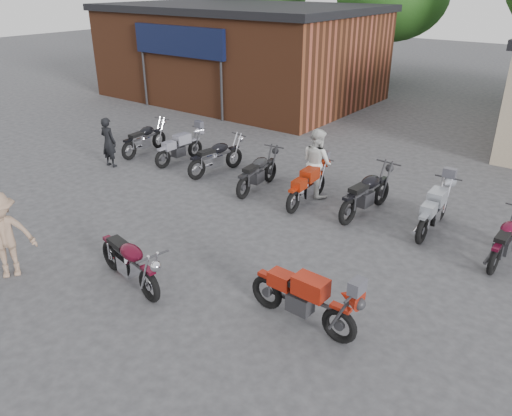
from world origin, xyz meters
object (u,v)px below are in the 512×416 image
Objects in this scene: row_bike_1 at (180,146)px; row_bike_2 at (217,155)px; row_bike_6 at (434,208)px; row_bike_7 at (506,238)px; helmet at (124,266)px; person_tan at (3,236)px; row_bike_0 at (145,137)px; row_bike_3 at (258,170)px; person_light at (317,162)px; vintage_motorcycle at (129,259)px; sportbike at (304,296)px; row_bike_5 at (367,191)px; person_dark at (109,142)px; row_bike_4 at (307,184)px.

row_bike_2 is (1.57, -0.03, 0.04)m from row_bike_1.
row_bike_6 is 1.71m from row_bike_7.
person_tan is at bearing -139.67° from helmet.
row_bike_0 reaches higher than row_bike_1.
person_tan is 6.61m from row_bike_3.
row_bike_6 is (3.27, -0.22, -0.34)m from person_light.
person_light is (1.02, 5.74, 0.80)m from helmet.
row_bike_6 is (3.78, 5.75, -0.00)m from vintage_motorcycle.
row_bike_0 is 1.05× the size of row_bike_1.
row_bike_5 is at bearing 105.44° from sportbike.
person_tan is (3.57, -5.23, 0.11)m from person_dark.
person_dark is at bearing 125.72° from row_bike_2.
row_bike_1 is 1.58m from row_bike_2.
vintage_motorcycle is 1.14× the size of person_tan.
row_bike_5 is at bearing 85.55° from row_bike_7.
person_dark reaches higher than row_bike_4.
row_bike_2 is (-2.70, 5.56, -0.00)m from vintage_motorcycle.
vintage_motorcycle is 1.03× the size of row_bike_0.
row_bike_2 is at bearing 82.17° from row_bike_4.
row_bike_2 is 1.78m from row_bike_3.
person_tan is at bearing 120.03° from person_dark.
vintage_motorcycle reaches higher than row_bike_7.
row_bike_7 is at bearing 55.43° from vintage_motorcycle.
row_bike_6 reaches higher than row_bike_2.
row_bike_4 is at bearing -94.96° from row_bike_3.
person_light is 0.93× the size of row_bike_3.
vintage_motorcycle is 1.02× the size of row_bike_3.
person_tan is 0.90× the size of row_bike_3.
row_bike_5 is (2.66, 5.41, 0.50)m from helmet.
row_bike_5 reaches higher than vintage_motorcycle.
row_bike_4 is (-2.63, 4.34, -0.04)m from sportbike.
row_bike_4 is at bearing 125.09° from person_light.
row_bike_7 is (6.37, 0.01, -0.04)m from row_bike_3.
row_bike_7 is (7.62, 6.50, -0.35)m from person_tan.
person_light reaches higher than helmet.
sportbike reaches higher than row_bike_3.
person_tan is at bearing 132.00° from row_bike_7.
person_dark is at bearing 66.66° from person_tan.
row_bike_7 is (11.26, -0.22, -0.04)m from row_bike_0.
row_bike_6 is (0.52, 4.79, -0.01)m from sportbike.
row_bike_1 is 9.70m from row_bike_7.
sportbike is 6.03m from row_bike_3.
row_bike_4 is 0.89× the size of row_bike_5.
row_bike_2 is (-0.50, 6.76, -0.30)m from person_tan.
vintage_motorcycle is at bearing -138.87° from row_bike_1.
sportbike is at bearing 171.53° from row_bike_6.
sportbike is at bearing -152.33° from row_bike_4.
vintage_motorcycle is at bearing -28.95° from person_tan.
person_dark reaches higher than row_bike_6.
row_bike_7 is at bearing -95.76° from row_bike_3.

